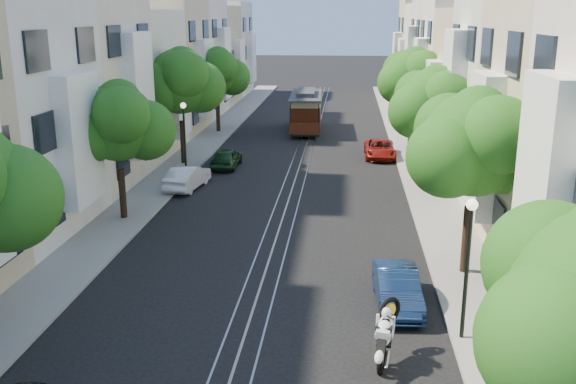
% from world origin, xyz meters
% --- Properties ---
extents(ground, '(200.00, 200.00, 0.00)m').
position_xyz_m(ground, '(0.00, 28.00, 0.00)').
color(ground, black).
rests_on(ground, ground).
extents(sidewalk_east, '(2.50, 80.00, 0.12)m').
position_xyz_m(sidewalk_east, '(7.25, 28.00, 0.06)').
color(sidewalk_east, gray).
rests_on(sidewalk_east, ground).
extents(sidewalk_west, '(2.50, 80.00, 0.12)m').
position_xyz_m(sidewalk_west, '(-7.25, 28.00, 0.06)').
color(sidewalk_west, gray).
rests_on(sidewalk_west, ground).
extents(rail_left, '(0.06, 80.00, 0.02)m').
position_xyz_m(rail_left, '(-0.55, 28.00, 0.01)').
color(rail_left, gray).
rests_on(rail_left, ground).
extents(rail_slot, '(0.06, 80.00, 0.02)m').
position_xyz_m(rail_slot, '(0.00, 28.00, 0.01)').
color(rail_slot, gray).
rests_on(rail_slot, ground).
extents(rail_right, '(0.06, 80.00, 0.02)m').
position_xyz_m(rail_right, '(0.55, 28.00, 0.01)').
color(rail_right, gray).
rests_on(rail_right, ground).
extents(lane_line, '(0.08, 80.00, 0.01)m').
position_xyz_m(lane_line, '(0.00, 28.00, 0.00)').
color(lane_line, tan).
rests_on(lane_line, ground).
extents(townhouses_east, '(7.75, 72.00, 12.00)m').
position_xyz_m(townhouses_east, '(11.87, 27.91, 5.18)').
color(townhouses_east, beige).
rests_on(townhouses_east, ground).
extents(townhouses_west, '(7.75, 72.00, 11.76)m').
position_xyz_m(townhouses_west, '(-11.87, 27.91, 5.08)').
color(townhouses_west, silver).
rests_on(townhouses_west, ground).
extents(tree_e_b, '(4.93, 4.08, 6.68)m').
position_xyz_m(tree_e_b, '(7.26, 8.98, 4.73)').
color(tree_e_b, black).
rests_on(tree_e_b, ground).
extents(tree_e_c, '(4.84, 3.99, 6.52)m').
position_xyz_m(tree_e_c, '(7.26, 19.98, 4.60)').
color(tree_e_c, black).
rests_on(tree_e_c, ground).
extents(tree_e_d, '(5.01, 4.16, 6.85)m').
position_xyz_m(tree_e_d, '(7.26, 30.98, 4.87)').
color(tree_e_d, black).
rests_on(tree_e_d, ground).
extents(tree_w_b, '(4.72, 3.87, 6.27)m').
position_xyz_m(tree_w_b, '(-7.14, 13.98, 4.40)').
color(tree_w_b, black).
rests_on(tree_w_b, ground).
extents(tree_w_c, '(5.13, 4.28, 7.09)m').
position_xyz_m(tree_w_c, '(-7.14, 24.98, 5.07)').
color(tree_w_c, black).
rests_on(tree_w_c, ground).
extents(tree_w_d, '(4.84, 3.99, 6.52)m').
position_xyz_m(tree_w_d, '(-7.14, 35.98, 4.60)').
color(tree_w_d, black).
rests_on(tree_w_d, ground).
extents(lamp_east, '(0.32, 0.32, 4.16)m').
position_xyz_m(lamp_east, '(6.30, 4.00, 2.85)').
color(lamp_east, black).
rests_on(lamp_east, ground).
extents(lamp_west, '(0.32, 0.32, 4.16)m').
position_xyz_m(lamp_west, '(-6.30, 22.00, 2.85)').
color(lamp_west, black).
rests_on(lamp_west, ground).
extents(sportbike_rider, '(0.82, 1.96, 1.67)m').
position_xyz_m(sportbike_rider, '(4.01, 2.59, 0.90)').
color(sportbike_rider, black).
rests_on(sportbike_rider, ground).
extents(cable_car, '(2.64, 7.74, 2.95)m').
position_xyz_m(cable_car, '(-0.39, 37.26, 1.75)').
color(cable_car, black).
rests_on(cable_car, ground).
extents(parked_car_e_mid, '(1.53, 3.82, 1.24)m').
position_xyz_m(parked_car_e_mid, '(4.59, 6.15, 0.62)').
color(parked_car_e_mid, '#0C1C3C').
rests_on(parked_car_e_mid, ground).
extents(parked_car_e_far, '(1.98, 4.20, 1.16)m').
position_xyz_m(parked_car_e_far, '(5.02, 28.08, 0.58)').
color(parked_car_e_far, maroon).
rests_on(parked_car_e_far, ground).
extents(parked_car_w_mid, '(1.85, 3.98, 1.26)m').
position_xyz_m(parked_car_w_mid, '(-5.60, 19.51, 0.63)').
color(parked_car_w_mid, silver).
rests_on(parked_car_w_mid, ground).
extents(parked_car_w_far, '(1.54, 3.65, 1.23)m').
position_xyz_m(parked_car_w_far, '(-4.40, 24.51, 0.62)').
color(parked_car_w_far, '#15361A').
rests_on(parked_car_w_far, ground).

